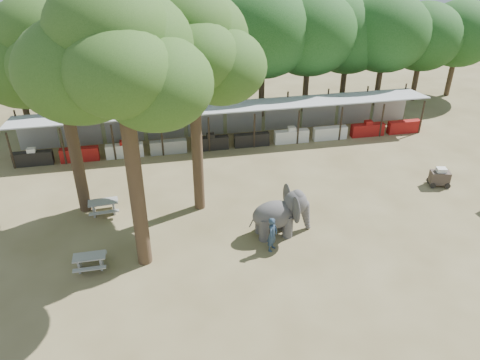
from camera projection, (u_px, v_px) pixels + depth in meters
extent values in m
plane|color=brown|center=(285.00, 272.00, 20.59)|extent=(100.00, 100.00, 0.00)
cube|color=#A0A3A8|center=(228.00, 107.00, 31.27)|extent=(28.00, 2.99, 0.39)
cylinder|color=#2D2319|center=(30.00, 149.00, 28.60)|extent=(0.12, 0.12, 2.40)
cylinder|color=#2D2319|center=(37.00, 129.00, 30.80)|extent=(0.12, 0.12, 2.80)
cube|color=black|center=(33.00, 158.00, 29.18)|extent=(2.38, 0.50, 0.90)
cube|color=gray|center=(38.00, 135.00, 30.96)|extent=(2.52, 0.12, 2.00)
cylinder|color=#2D2319|center=(77.00, 145.00, 29.08)|extent=(0.12, 0.12, 2.40)
cylinder|color=#2D2319|center=(81.00, 126.00, 31.28)|extent=(0.12, 0.12, 2.80)
cube|color=maroon|center=(80.00, 154.00, 29.67)|extent=(2.38, 0.50, 0.90)
cube|color=gray|center=(82.00, 132.00, 31.44)|extent=(2.52, 0.12, 2.00)
cylinder|color=#2D2319|center=(123.00, 142.00, 29.56)|extent=(0.12, 0.12, 2.40)
cylinder|color=#2D2319|center=(123.00, 123.00, 31.76)|extent=(0.12, 0.12, 2.80)
cube|color=silver|center=(125.00, 151.00, 30.15)|extent=(2.38, 0.50, 0.90)
cube|color=gray|center=(124.00, 128.00, 31.92)|extent=(2.52, 0.12, 2.00)
cylinder|color=#2D2319|center=(168.00, 138.00, 30.05)|extent=(0.12, 0.12, 2.40)
cylinder|color=#2D2319|center=(165.00, 119.00, 32.25)|extent=(0.12, 0.12, 2.80)
cube|color=gray|center=(168.00, 147.00, 30.63)|extent=(2.38, 0.50, 0.90)
cube|color=gray|center=(165.00, 125.00, 32.40)|extent=(2.52, 0.12, 2.00)
cylinder|color=#2D2319|center=(211.00, 134.00, 30.53)|extent=(0.12, 0.12, 2.40)
cylinder|color=#2D2319|center=(205.00, 116.00, 32.73)|extent=(0.12, 0.12, 2.80)
cube|color=black|center=(211.00, 143.00, 31.11)|extent=(2.38, 0.50, 0.90)
cube|color=gray|center=(205.00, 122.00, 32.88)|extent=(2.52, 0.12, 2.00)
cylinder|color=#2D2319|center=(253.00, 131.00, 31.01)|extent=(0.12, 0.12, 2.40)
cylinder|color=#2D2319|center=(244.00, 113.00, 33.21)|extent=(0.12, 0.12, 2.80)
cube|color=black|center=(252.00, 140.00, 31.59)|extent=(2.38, 0.50, 0.90)
cube|color=gray|center=(244.00, 119.00, 33.36)|extent=(2.52, 0.12, 2.00)
cylinder|color=#2D2319|center=(293.00, 128.00, 31.49)|extent=(0.12, 0.12, 2.40)
cylinder|color=#2D2319|center=(282.00, 111.00, 33.69)|extent=(0.12, 0.12, 2.80)
cube|color=silver|center=(291.00, 136.00, 32.07)|extent=(2.38, 0.50, 0.90)
cube|color=gray|center=(282.00, 116.00, 33.85)|extent=(2.52, 0.12, 2.00)
cylinder|color=#2D2319|center=(332.00, 125.00, 31.97)|extent=(0.12, 0.12, 2.40)
cylinder|color=#2D2319|center=(319.00, 108.00, 34.17)|extent=(0.12, 0.12, 2.80)
cube|color=silver|center=(330.00, 133.00, 32.56)|extent=(2.38, 0.50, 0.90)
cube|color=gray|center=(319.00, 113.00, 34.33)|extent=(2.52, 0.12, 2.00)
cylinder|color=#2D2319|center=(370.00, 121.00, 32.45)|extent=(0.12, 0.12, 2.40)
cylinder|color=#2D2319|center=(355.00, 105.00, 34.65)|extent=(0.12, 0.12, 2.80)
cube|color=maroon|center=(367.00, 130.00, 33.04)|extent=(2.38, 0.50, 0.90)
cube|color=gray|center=(355.00, 110.00, 34.81)|extent=(2.52, 0.12, 2.00)
cylinder|color=#2D2319|center=(407.00, 118.00, 32.94)|extent=(0.12, 0.12, 2.40)
cylinder|color=#2D2319|center=(390.00, 103.00, 35.14)|extent=(0.12, 0.12, 2.80)
cube|color=maroon|center=(404.00, 127.00, 33.52)|extent=(2.38, 0.50, 0.90)
cube|color=gray|center=(389.00, 108.00, 35.29)|extent=(2.52, 0.12, 2.00)
cylinder|color=#332316|center=(71.00, 130.00, 22.72)|extent=(0.60, 0.60, 9.20)
cone|color=#332316|center=(52.00, 33.00, 20.45)|extent=(0.57, 0.57, 2.88)
ellipsoid|color=#234515|center=(27.00, 64.00, 21.14)|extent=(4.80, 4.80, 3.94)
ellipsoid|color=#234515|center=(86.00, 75.00, 21.02)|extent=(4.20, 4.20, 3.44)
ellipsoid|color=#234515|center=(63.00, 45.00, 21.80)|extent=(5.20, 5.20, 4.26)
ellipsoid|color=#234515|center=(53.00, 66.00, 19.87)|extent=(3.80, 3.80, 3.12)
ellipsoid|color=#234515|center=(45.00, 32.00, 20.56)|extent=(4.40, 4.40, 3.61)
cylinder|color=#332316|center=(132.00, 159.00, 18.68)|extent=(0.64, 0.64, 10.40)
cone|color=#332316|center=(115.00, 25.00, 16.11)|extent=(0.61, 0.61, 3.25)
ellipsoid|color=#234515|center=(82.00, 69.00, 16.90)|extent=(4.80, 4.80, 3.94)
ellipsoid|color=#234515|center=(156.00, 83.00, 16.78)|extent=(4.20, 4.20, 3.44)
ellipsoid|color=#234515|center=(125.00, 45.00, 17.56)|extent=(5.20, 5.20, 4.26)
ellipsoid|color=#234515|center=(119.00, 72.00, 15.63)|extent=(3.80, 3.80, 3.12)
ellipsoid|color=#234515|center=(107.00, 29.00, 16.31)|extent=(4.40, 4.40, 3.61)
cylinder|color=#332316|center=(196.00, 124.00, 22.81)|extent=(0.56, 0.56, 9.60)
cone|color=#332316|center=(191.00, 23.00, 20.43)|extent=(0.53, 0.53, 3.00)
ellipsoid|color=#234515|center=(161.00, 55.00, 21.16)|extent=(4.80, 4.80, 3.94)
ellipsoid|color=#234515|center=(221.00, 66.00, 21.04)|extent=(4.20, 4.20, 3.44)
ellipsoid|color=#234515|center=(193.00, 36.00, 21.82)|extent=(5.20, 5.20, 4.26)
ellipsoid|color=#234515|center=(195.00, 56.00, 19.89)|extent=(3.80, 3.80, 3.12)
ellipsoid|color=#234515|center=(183.00, 23.00, 20.57)|extent=(4.40, 4.40, 3.61)
cylinder|color=#332316|center=(33.00, 104.00, 33.55)|extent=(0.44, 0.44, 3.74)
ellipsoid|color=#0E370D|center=(22.00, 53.00, 31.74)|extent=(6.46, 5.95, 5.61)
cylinder|color=#332316|center=(81.00, 101.00, 34.12)|extent=(0.44, 0.44, 3.74)
ellipsoid|color=#0E370D|center=(73.00, 50.00, 32.31)|extent=(6.46, 5.95, 5.61)
cylinder|color=#332316|center=(128.00, 98.00, 34.70)|extent=(0.44, 0.44, 3.74)
ellipsoid|color=#0E370D|center=(122.00, 48.00, 32.89)|extent=(6.46, 5.95, 5.61)
cylinder|color=#332316|center=(173.00, 95.00, 35.27)|extent=(0.44, 0.44, 3.74)
ellipsoid|color=#0E370D|center=(169.00, 46.00, 33.46)|extent=(6.46, 5.95, 5.61)
cylinder|color=#332316|center=(217.00, 92.00, 35.84)|extent=(0.44, 0.44, 3.74)
ellipsoid|color=#0E370D|center=(215.00, 44.00, 34.04)|extent=(6.46, 5.95, 5.61)
cylinder|color=#332316|center=(259.00, 89.00, 36.42)|extent=(0.44, 0.44, 3.74)
ellipsoid|color=#0E370D|center=(260.00, 41.00, 34.61)|extent=(6.46, 5.95, 5.61)
cylinder|color=#332316|center=(300.00, 86.00, 36.99)|extent=(0.44, 0.44, 3.74)
ellipsoid|color=#0E370D|center=(303.00, 39.00, 35.18)|extent=(6.46, 5.95, 5.61)
cylinder|color=#332316|center=(340.00, 84.00, 37.56)|extent=(0.44, 0.44, 3.74)
ellipsoid|color=#0E370D|center=(345.00, 37.00, 35.76)|extent=(6.46, 5.95, 5.61)
cylinder|color=#332316|center=(378.00, 81.00, 38.14)|extent=(0.44, 0.44, 3.74)
ellipsoid|color=#0E370D|center=(385.00, 35.00, 36.33)|extent=(6.46, 5.95, 5.61)
cylinder|color=#332316|center=(415.00, 79.00, 38.71)|extent=(0.44, 0.44, 3.74)
ellipsoid|color=#0E370D|center=(424.00, 33.00, 36.90)|extent=(6.46, 5.95, 5.61)
cylinder|color=#332316|center=(452.00, 76.00, 39.29)|extent=(0.44, 0.44, 3.74)
ellipsoid|color=#0E370D|center=(462.00, 32.00, 37.48)|extent=(6.46, 5.95, 5.61)
ellipsoid|color=#403E3E|center=(274.00, 215.00, 22.50)|extent=(2.23, 1.37, 1.40)
cylinder|color=#403E3E|center=(264.00, 230.00, 22.36)|extent=(0.53, 0.53, 1.19)
cylinder|color=#403E3E|center=(260.00, 222.00, 22.92)|extent=(0.53, 0.53, 1.19)
cylinder|color=#403E3E|center=(288.00, 226.00, 22.61)|extent=(0.53, 0.53, 1.19)
cylinder|color=#403E3E|center=(283.00, 218.00, 23.17)|extent=(0.53, 0.53, 1.19)
ellipsoid|color=#403E3E|center=(295.00, 203.00, 22.47)|extent=(1.25, 1.03, 1.30)
ellipsoid|color=#403E3E|center=(296.00, 210.00, 21.87)|extent=(0.25, 1.08, 1.34)
ellipsoid|color=#403E3E|center=(287.00, 196.00, 22.94)|extent=(0.25, 1.08, 1.34)
cone|color=#403E3E|center=(306.00, 217.00, 23.05)|extent=(0.56, 0.56, 1.47)
imported|color=#26384C|center=(272.00, 234.00, 21.56)|extent=(0.72, 0.75, 1.74)
cube|color=gray|center=(89.00, 256.00, 20.48)|extent=(1.41, 0.67, 0.06)
cube|color=gray|center=(79.00, 264.00, 20.57)|extent=(0.10, 0.56, 0.65)
cube|color=gray|center=(101.00, 261.00, 20.73)|extent=(0.10, 0.56, 0.65)
cube|color=gray|center=(89.00, 269.00, 20.18)|extent=(1.40, 0.25, 0.05)
cube|color=gray|center=(91.00, 254.00, 21.05)|extent=(1.40, 0.25, 0.05)
cube|color=gray|center=(103.00, 202.00, 24.27)|extent=(1.55, 0.81, 0.06)
cube|color=gray|center=(94.00, 209.00, 24.34)|extent=(0.14, 0.61, 0.70)
cube|color=gray|center=(114.00, 206.00, 24.57)|extent=(0.14, 0.61, 0.70)
cube|color=gray|center=(104.00, 212.00, 23.96)|extent=(1.52, 0.36, 0.05)
cube|color=gray|center=(103.00, 201.00, 24.88)|extent=(1.52, 0.36, 0.05)
cube|color=#342923|center=(440.00, 177.00, 26.92)|extent=(1.18, 0.86, 0.74)
cylinder|color=black|center=(433.00, 186.00, 26.81)|extent=(0.32, 0.14, 0.32)
cylinder|color=black|center=(448.00, 186.00, 26.79)|extent=(0.32, 0.14, 0.32)
cylinder|color=black|center=(429.00, 180.00, 27.42)|extent=(0.32, 0.14, 0.32)
cylinder|color=black|center=(444.00, 180.00, 27.39)|extent=(0.32, 0.14, 0.32)
cube|color=silver|center=(441.00, 170.00, 26.68)|extent=(0.61, 0.54, 0.26)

